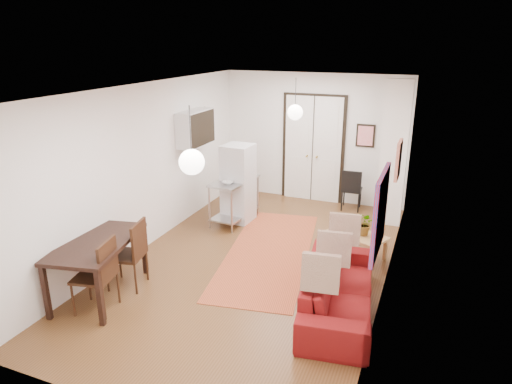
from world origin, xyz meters
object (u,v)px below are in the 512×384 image
at_px(dining_chair_near, 130,246).
at_px(black_side_chair, 353,185).
at_px(sofa, 339,289).
at_px(coffee_table, 358,237).
at_px(kitchen_counter, 234,195).
at_px(dining_table, 97,247).
at_px(dining_chair_far, 99,266).
at_px(fridge, 238,183).

relative_size(dining_chair_near, black_side_chair, 1.15).
xyz_separation_m(sofa, dining_chair_near, (-3.12, -0.42, 0.28)).
height_order(coffee_table, kitchen_counter, kitchen_counter).
height_order(dining_table, dining_chair_far, dining_chair_far).
xyz_separation_m(kitchen_counter, fridge, (0.05, 0.09, 0.22)).
bearing_deg(coffee_table, sofa, -88.15).
xyz_separation_m(coffee_table, dining_chair_near, (-3.06, -2.19, 0.25)).
height_order(kitchen_counter, dining_chair_near, dining_chair_near).
xyz_separation_m(sofa, black_side_chair, (-0.59, 4.14, 0.20)).
bearing_deg(sofa, fridge, 38.19).
bearing_deg(fridge, sofa, -40.60).
bearing_deg(dining_table, kitchen_counter, 78.86).
height_order(sofa, fridge, fridge).
xyz_separation_m(sofa, coffee_table, (-0.06, 1.77, 0.03)).
bearing_deg(coffee_table, fridge, 163.61).
bearing_deg(kitchen_counter, dining_table, -95.48).
distance_m(coffee_table, dining_chair_far, 4.22).
relative_size(sofa, kitchen_counter, 1.86).
bearing_deg(dining_chair_far, sofa, 97.76).
distance_m(kitchen_counter, dining_chair_far, 3.59).
bearing_deg(dining_chair_near, sofa, 85.69).
relative_size(dining_table, black_side_chair, 1.84).
bearing_deg(fridge, black_side_chair, 41.54).
relative_size(coffee_table, kitchen_counter, 0.89).
height_order(dining_table, black_side_chair, black_side_chair).
height_order(coffee_table, black_side_chair, black_side_chair).
xyz_separation_m(dining_chair_far, black_side_chair, (2.53, 5.27, -0.08)).
distance_m(fridge, dining_chair_far, 3.69).
distance_m(coffee_table, dining_table, 4.24).
bearing_deg(fridge, dining_chair_far, -94.35).
relative_size(coffee_table, black_side_chair, 1.18).
relative_size(coffee_table, dining_table, 0.64).
xyz_separation_m(coffee_table, black_side_chair, (-0.54, 2.37, 0.17)).
bearing_deg(black_side_chair, kitchen_counter, 35.64).
bearing_deg(black_side_chair, dining_table, 57.74).
xyz_separation_m(kitchen_counter, dining_chair_far, (-0.44, -3.56, 0.03)).
bearing_deg(sofa, kitchen_counter, 39.77).
distance_m(kitchen_counter, black_side_chair, 2.70).
height_order(dining_chair_far, black_side_chair, dining_chair_far).
relative_size(fridge, dining_chair_far, 1.51).
bearing_deg(dining_chair_far, black_side_chair, 142.32).
bearing_deg(sofa, dining_chair_far, 101.80).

